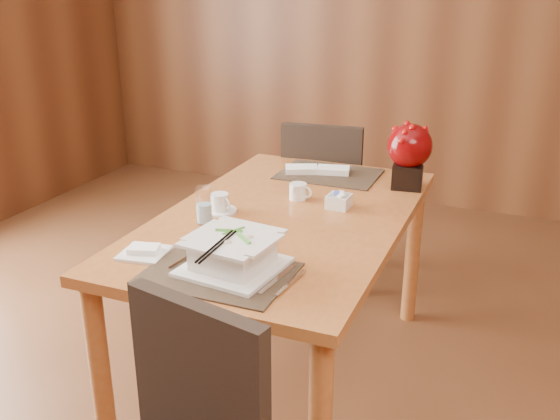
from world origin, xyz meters
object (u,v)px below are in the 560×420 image
at_px(dining_table, 285,238).
at_px(water_glass, 204,205).
at_px(sugar_caddy, 339,201).
at_px(far_chair, 325,195).
at_px(creamer_jug, 298,191).
at_px(soup_setting, 233,254).
at_px(berry_decor, 409,152).
at_px(bread_plate, 144,253).
at_px(coffee_cup, 220,204).

bearing_deg(dining_table, water_glass, -141.12).
distance_m(sugar_caddy, far_chair, 0.83).
bearing_deg(creamer_jug, soup_setting, -76.16).
distance_m(water_glass, berry_decor, 0.94).
bearing_deg(soup_setting, water_glass, 137.82).
bearing_deg(bread_plate, creamer_jug, 68.19).
distance_m(dining_table, sugar_caddy, 0.26).
height_order(soup_setting, bread_plate, soup_setting).
xyz_separation_m(soup_setting, creamer_jug, (-0.05, 0.69, -0.02)).
bearing_deg(water_glass, far_chair, 83.90).
relative_size(berry_decor, bread_plate, 1.92).
xyz_separation_m(dining_table, creamer_jug, (-0.02, 0.19, 0.13)).
bearing_deg(dining_table, berry_decor, 53.99).
bearing_deg(sugar_caddy, coffee_cup, -151.93).
distance_m(berry_decor, far_chair, 0.74).
distance_m(soup_setting, sugar_caddy, 0.68).
xyz_separation_m(dining_table, soup_setting, (0.03, -0.51, 0.15)).
bearing_deg(bread_plate, sugar_caddy, 55.10).
relative_size(water_glass, berry_decor, 0.51).
relative_size(creamer_jug, bread_plate, 0.63).
height_order(coffee_cup, creamer_jug, coffee_cup).
xyz_separation_m(creamer_jug, bread_plate, (-0.28, -0.70, -0.03)).
relative_size(sugar_caddy, berry_decor, 0.31).
bearing_deg(dining_table, bread_plate, -119.97).
distance_m(coffee_cup, creamer_jug, 0.34).
xyz_separation_m(coffee_cup, water_glass, (0.00, -0.13, 0.04)).
height_order(dining_table, coffee_cup, coffee_cup).
height_order(water_glass, bread_plate, water_glass).
relative_size(dining_table, soup_setting, 4.73).
height_order(water_glass, creamer_jug, water_glass).
height_order(dining_table, soup_setting, soup_setting).
bearing_deg(bread_plate, far_chair, 83.11).
xyz_separation_m(sugar_caddy, berry_decor, (0.20, 0.35, 0.13)).
bearing_deg(creamer_jug, sugar_caddy, 0.08).
distance_m(dining_table, soup_setting, 0.53).
relative_size(coffee_cup, sugar_caddy, 1.50).
bearing_deg(water_glass, berry_decor, 48.98).
height_order(creamer_jug, bread_plate, creamer_jug).
distance_m(dining_table, berry_decor, 0.68).
bearing_deg(creamer_jug, water_glass, -110.69).
relative_size(bread_plate, far_chair, 0.16).
relative_size(dining_table, sugar_caddy, 17.01).
relative_size(sugar_caddy, bread_plate, 0.60).
xyz_separation_m(dining_table, coffee_cup, (-0.25, -0.07, 0.13)).
distance_m(creamer_jug, berry_decor, 0.52).
xyz_separation_m(bread_plate, far_chair, (0.17, 1.41, -0.23)).
relative_size(berry_decor, far_chair, 0.31).
relative_size(water_glass, bread_plate, 0.97).
bearing_deg(bread_plate, berry_decor, 56.92).
height_order(sugar_caddy, far_chair, far_chair).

